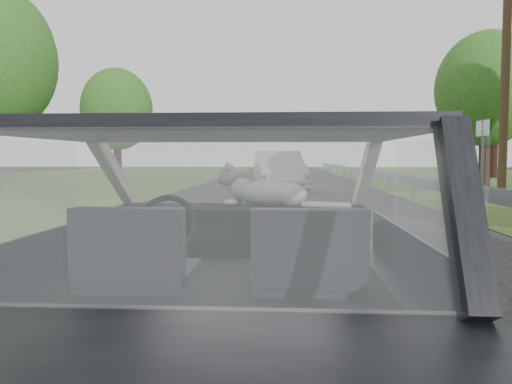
# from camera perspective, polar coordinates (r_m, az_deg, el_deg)

# --- Properties ---
(subject_car) EXTENTS (1.80, 4.00, 1.45)m
(subject_car) POSITION_cam_1_polar(r_m,az_deg,el_deg) (2.62, -3.17, -8.96)
(subject_car) COLOR black
(subject_car) RESTS_ON ground
(dashboard) EXTENTS (1.58, 0.45, 0.30)m
(dashboard) POSITION_cam_1_polar(r_m,az_deg,el_deg) (3.21, -1.85, -4.30)
(dashboard) COLOR black
(dashboard) RESTS_ON subject_car
(driver_seat) EXTENTS (0.50, 0.72, 0.42)m
(driver_seat) POSITION_cam_1_polar(r_m,az_deg,el_deg) (2.40, -13.64, -6.51)
(driver_seat) COLOR black
(driver_seat) RESTS_ON subject_car
(passenger_seat) EXTENTS (0.50, 0.72, 0.42)m
(passenger_seat) POSITION_cam_1_polar(r_m,az_deg,el_deg) (2.29, 5.99, -6.90)
(passenger_seat) COLOR black
(passenger_seat) RESTS_ON subject_car
(steering_wheel) EXTENTS (0.36, 0.36, 0.04)m
(steering_wheel) POSITION_cam_1_polar(r_m,az_deg,el_deg) (2.98, -10.10, -3.65)
(steering_wheel) COLOR black
(steering_wheel) RESTS_ON dashboard
(cat) EXTENTS (0.66, 0.34, 0.28)m
(cat) POSITION_cam_1_polar(r_m,az_deg,el_deg) (3.19, 1.50, 0.03)
(cat) COLOR gray
(cat) RESTS_ON dashboard
(guardrail) EXTENTS (0.05, 90.00, 0.32)m
(guardrail) POSITION_cam_1_polar(r_m,az_deg,el_deg) (13.18, 21.30, 0.48)
(guardrail) COLOR gray
(guardrail) RESTS_ON ground
(other_car) EXTENTS (2.48, 4.99, 1.58)m
(other_car) POSITION_cam_1_polar(r_m,az_deg,el_deg) (19.27, 2.61, 2.36)
(other_car) COLOR #A8A8A8
(other_car) RESTS_ON ground
(highway_sign) EXTENTS (0.22, 1.10, 2.73)m
(highway_sign) POSITION_cam_1_polar(r_m,az_deg,el_deg) (20.20, 24.48, 3.72)
(highway_sign) COLOR #094118
(highway_sign) RESTS_ON ground
(utility_pole) EXTENTS (0.30, 0.30, 9.00)m
(utility_pole) POSITION_cam_1_polar(r_m,az_deg,el_deg) (19.72, 26.63, 12.82)
(utility_pole) COLOR #3F2E1A
(utility_pole) RESTS_ON ground
(tree_2) EXTENTS (4.88, 4.88, 6.73)m
(tree_2) POSITION_cam_1_polar(r_m,az_deg,el_deg) (24.73, 24.79, 8.33)
(tree_2) COLOR #245319
(tree_2) RESTS_ON ground
(tree_3) EXTENTS (6.17, 6.17, 8.62)m
(tree_3) POSITION_cam_1_polar(r_m,az_deg,el_deg) (36.68, 25.61, 8.23)
(tree_3) COLOR #245319
(tree_3) RESTS_ON ground
(tree_6) EXTENTS (5.62, 5.62, 6.63)m
(tree_6) POSITION_cam_1_polar(r_m,az_deg,el_deg) (32.25, -15.60, 7.34)
(tree_6) COLOR #245319
(tree_6) RESTS_ON ground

